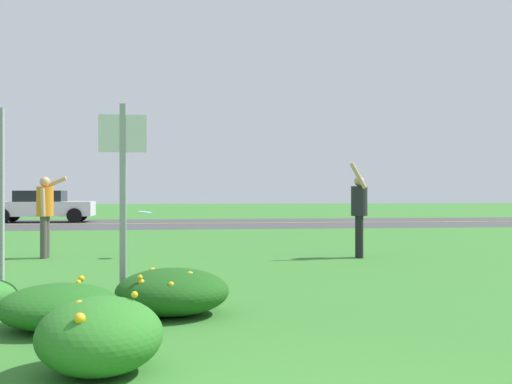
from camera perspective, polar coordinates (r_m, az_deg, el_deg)
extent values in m
plane|color=#387A2D|center=(14.84, -5.74, -5.30)|extent=(120.00, 120.00, 0.00)
cube|color=#424244|center=(27.26, -6.46, -2.90)|extent=(120.00, 8.85, 0.01)
cube|color=yellow|center=(27.26, -6.46, -2.89)|extent=(120.00, 0.16, 0.00)
ellipsoid|color=#1E5619|center=(6.98, -7.75, -9.12)|extent=(1.26, 1.19, 0.52)
sphere|color=gold|center=(6.78, -6.14, -7.66)|extent=(0.08, 0.08, 0.08)
sphere|color=gold|center=(7.00, -9.71, -7.59)|extent=(0.05, 0.05, 0.05)
sphere|color=gold|center=(7.29, -9.59, -7.24)|extent=(0.09, 0.09, 0.09)
sphere|color=gold|center=(6.49, -7.87, -8.48)|extent=(0.06, 0.06, 0.06)
sphere|color=gold|center=(6.63, -10.55, -8.22)|extent=(0.07, 0.07, 0.07)
sphere|color=gold|center=(6.62, -10.69, -7.77)|extent=(0.06, 0.06, 0.06)
ellipsoid|color=#2D7526|center=(4.87, -14.25, -12.74)|extent=(0.94, 1.03, 0.57)
sphere|color=gold|center=(4.96, -14.34, -10.19)|extent=(0.08, 0.08, 0.08)
sphere|color=gold|center=(4.76, -16.03, -10.02)|extent=(0.07, 0.07, 0.07)
sphere|color=gold|center=(4.98, -18.24, -10.99)|extent=(0.06, 0.06, 0.06)
sphere|color=gold|center=(4.85, -11.18, -9.30)|extent=(0.05, 0.05, 0.05)
sphere|color=gold|center=(4.89, -12.53, -11.32)|extent=(0.08, 0.08, 0.08)
sphere|color=gold|center=(4.47, -16.00, -11.17)|extent=(0.08, 0.08, 0.08)
sphere|color=gold|center=(4.73, -12.38, -12.30)|extent=(0.07, 0.07, 0.07)
ellipsoid|color=#23661E|center=(6.54, -17.73, -10.05)|extent=(1.19, 1.20, 0.44)
sphere|color=yellow|center=(6.43, -15.45, -8.90)|extent=(0.09, 0.09, 0.09)
sphere|color=yellow|center=(6.76, -19.86, -8.70)|extent=(0.06, 0.06, 0.06)
sphere|color=yellow|center=(6.68, -16.12, -8.04)|extent=(0.06, 0.06, 0.06)
sphere|color=yellow|center=(6.96, -15.86, -7.72)|extent=(0.07, 0.07, 0.07)
sphere|color=yellow|center=(7.53, -22.36, -8.71)|extent=(0.07, 0.07, 0.07)
cube|color=#93969B|center=(8.79, -22.54, -0.83)|extent=(0.07, 0.10, 2.47)
cube|color=#93969B|center=(7.42, -12.22, -1.26)|extent=(0.07, 0.10, 2.40)
cube|color=silver|center=(7.42, -12.23, 5.32)|extent=(0.56, 0.03, 0.44)
cylinder|color=orange|center=(13.45, -18.95, -0.83)|extent=(0.34, 0.34, 0.61)
sphere|color=tan|center=(13.45, -18.95, 0.90)|extent=(0.21, 0.21, 0.21)
cylinder|color=#4C4742|center=(13.56, -18.84, -3.96)|extent=(0.14, 0.14, 0.87)
cylinder|color=#4C4742|center=(13.40, -19.06, -4.00)|extent=(0.14, 0.14, 0.87)
cylinder|color=tan|center=(13.60, -18.26, 0.78)|extent=(0.57, 0.15, 0.31)
cylinder|color=tan|center=(13.25, -19.13, -0.91)|extent=(0.12, 0.10, 0.58)
cylinder|color=#232328|center=(12.99, 9.53, -0.83)|extent=(0.34, 0.34, 0.62)
sphere|color=tan|center=(12.99, 9.53, 0.97)|extent=(0.21, 0.21, 0.21)
cylinder|color=black|center=(12.94, 9.60, -4.14)|extent=(0.14, 0.14, 0.87)
cylinder|color=black|center=(13.11, 9.47, -4.08)|extent=(0.14, 0.14, 0.87)
cylinder|color=tan|center=(12.79, 9.45, 1.51)|extent=(0.37, 0.13, 0.55)
cylinder|color=tan|center=(13.18, 9.29, -0.89)|extent=(0.12, 0.10, 0.58)
cylinder|color=#ADD6E5|center=(13.01, -10.26, -1.85)|extent=(0.28, 0.28, 0.05)
torus|color=#ADD6E5|center=(13.01, -10.26, -1.88)|extent=(0.28, 0.28, 0.05)
cube|color=silver|center=(29.85, -19.13, -1.47)|extent=(4.50, 1.82, 0.66)
cube|color=black|center=(29.86, -19.32, -0.38)|extent=(2.10, 1.64, 0.52)
cylinder|color=black|center=(30.46, -15.93, -1.99)|extent=(0.66, 0.22, 0.66)
cylinder|color=black|center=(28.70, -16.46, -2.11)|extent=(0.66, 0.22, 0.66)
cylinder|color=black|center=(31.08, -21.59, -1.95)|extent=(0.66, 0.22, 0.66)
cylinder|color=black|center=(29.36, -22.45, -2.06)|extent=(0.66, 0.22, 0.66)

